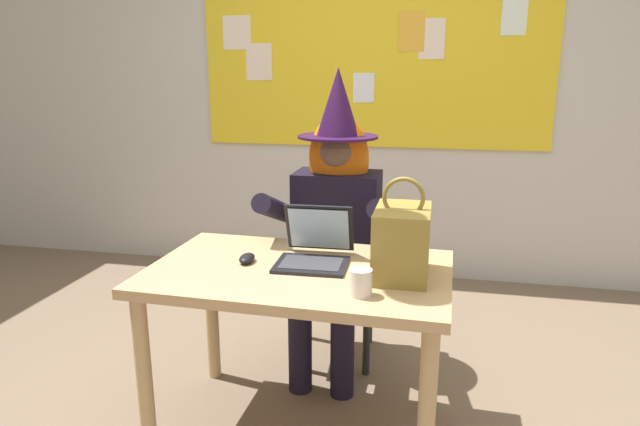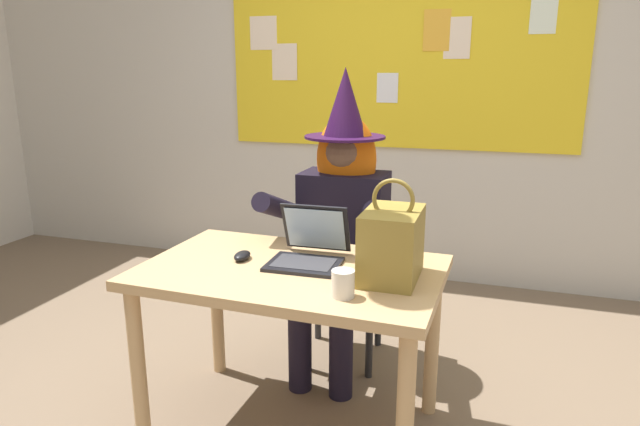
{
  "view_description": "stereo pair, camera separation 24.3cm",
  "coord_description": "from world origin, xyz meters",
  "px_view_note": "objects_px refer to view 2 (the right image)",
  "views": [
    {
      "loc": [
        0.46,
        -2.0,
        1.46
      ],
      "look_at": [
        -0.03,
        0.3,
        0.86
      ],
      "focal_mm": 31.02,
      "sensor_mm": 36.0,
      "label": 1
    },
    {
      "loc": [
        0.7,
        -1.94,
        1.46
      ],
      "look_at": [
        -0.03,
        0.3,
        0.86
      ],
      "focal_mm": 31.02,
      "sensor_mm": 36.0,
      "label": 2
    }
  ],
  "objects_px": {
    "coffee_mug": "(343,284)",
    "desk_main": "(291,291)",
    "laptop": "(309,250)",
    "computer_mouse": "(243,255)",
    "chair_at_desk": "(345,259)",
    "person_costumed": "(341,210)",
    "handbag": "(392,244)"
  },
  "relations": [
    {
      "from": "coffee_mug",
      "to": "chair_at_desk",
      "type": "bearing_deg",
      "value": 104.72
    },
    {
      "from": "coffee_mug",
      "to": "desk_main",
      "type": "bearing_deg",
      "value": 141.26
    },
    {
      "from": "desk_main",
      "to": "laptop",
      "type": "distance_m",
      "value": 0.18
    },
    {
      "from": "chair_at_desk",
      "to": "coffee_mug",
      "type": "relative_size",
      "value": 9.62
    },
    {
      "from": "desk_main",
      "to": "chair_at_desk",
      "type": "xyz_separation_m",
      "value": [
        0.02,
        0.73,
        -0.1
      ]
    },
    {
      "from": "person_costumed",
      "to": "computer_mouse",
      "type": "bearing_deg",
      "value": -23.14
    },
    {
      "from": "chair_at_desk",
      "to": "computer_mouse",
      "type": "distance_m",
      "value": 0.77
    },
    {
      "from": "desk_main",
      "to": "computer_mouse",
      "type": "relative_size",
      "value": 11.45
    },
    {
      "from": "computer_mouse",
      "to": "coffee_mug",
      "type": "relative_size",
      "value": 1.09
    },
    {
      "from": "chair_at_desk",
      "to": "computer_mouse",
      "type": "relative_size",
      "value": 8.79
    },
    {
      "from": "chair_at_desk",
      "to": "person_costumed",
      "type": "height_order",
      "value": "person_costumed"
    },
    {
      "from": "chair_at_desk",
      "to": "computer_mouse",
      "type": "bearing_deg",
      "value": -23.87
    },
    {
      "from": "chair_at_desk",
      "to": "computer_mouse",
      "type": "height_order",
      "value": "chair_at_desk"
    },
    {
      "from": "desk_main",
      "to": "laptop",
      "type": "bearing_deg",
      "value": 63.42
    },
    {
      "from": "laptop",
      "to": "computer_mouse",
      "type": "bearing_deg",
      "value": -169.0
    },
    {
      "from": "chair_at_desk",
      "to": "handbag",
      "type": "xyz_separation_m",
      "value": [
        0.37,
        -0.72,
        0.34
      ]
    },
    {
      "from": "chair_at_desk",
      "to": "coffee_mug",
      "type": "bearing_deg",
      "value": 10.3
    },
    {
      "from": "desk_main",
      "to": "computer_mouse",
      "type": "bearing_deg",
      "value": 173.11
    },
    {
      "from": "desk_main",
      "to": "chair_at_desk",
      "type": "relative_size",
      "value": 1.3
    },
    {
      "from": "handbag",
      "to": "coffee_mug",
      "type": "relative_size",
      "value": 3.98
    },
    {
      "from": "coffee_mug",
      "to": "computer_mouse",
      "type": "bearing_deg",
      "value": 153.57
    },
    {
      "from": "person_costumed",
      "to": "desk_main",
      "type": "bearing_deg",
      "value": -2.42
    },
    {
      "from": "desk_main",
      "to": "chair_at_desk",
      "type": "distance_m",
      "value": 0.73
    },
    {
      "from": "chair_at_desk",
      "to": "person_costumed",
      "type": "xyz_separation_m",
      "value": [
        0.01,
        -0.12,
        0.29
      ]
    },
    {
      "from": "chair_at_desk",
      "to": "coffee_mug",
      "type": "distance_m",
      "value": 1.01
    },
    {
      "from": "desk_main",
      "to": "coffee_mug",
      "type": "height_order",
      "value": "coffee_mug"
    },
    {
      "from": "person_costumed",
      "to": "computer_mouse",
      "type": "height_order",
      "value": "person_costumed"
    },
    {
      "from": "handbag",
      "to": "coffee_mug",
      "type": "xyz_separation_m",
      "value": [
        -0.12,
        -0.23,
        -0.09
      ]
    },
    {
      "from": "chair_at_desk",
      "to": "handbag",
      "type": "bearing_deg",
      "value": 22.82
    },
    {
      "from": "chair_at_desk",
      "to": "desk_main",
      "type": "bearing_deg",
      "value": -6.4
    },
    {
      "from": "laptop",
      "to": "computer_mouse",
      "type": "distance_m",
      "value": 0.27
    },
    {
      "from": "computer_mouse",
      "to": "person_costumed",
      "type": "bearing_deg",
      "value": 62.67
    }
  ]
}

